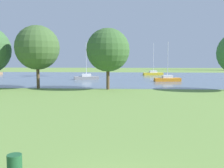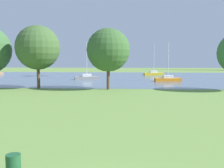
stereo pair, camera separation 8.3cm
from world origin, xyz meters
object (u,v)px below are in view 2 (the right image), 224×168
Objects in this scene: litter_bin at (13,165)px; sailboat_yellow at (154,73)px; tree_west_near at (108,50)px; sailboat_gray at (87,77)px; sailboat_orange at (168,79)px; tree_mid_shore at (38,48)px.

sailboat_yellow reaches higher than litter_bin.
tree_west_near reaches higher than sailboat_yellow.
litter_bin is at bearing -84.93° from sailboat_gray.
sailboat_orange is at bearing -11.17° from sailboat_gray.
litter_bin is 0.10× the size of tree_west_near.
sailboat_gray reaches higher than litter_bin.
sailboat_orange is at bearing -86.37° from sailboat_yellow.
litter_bin is 57.51m from sailboat_yellow.
litter_bin is 0.11× the size of sailboat_gray.
sailboat_yellow is at bearing 93.63° from sailboat_orange.
sailboat_yellow is at bearing 73.00° from tree_west_near.
litter_bin is at bearing -100.57° from sailboat_yellow.
tree_mid_shore is (-20.05, -12.02, 5.32)m from sailboat_orange.
sailboat_gray is (-15.42, 3.05, 0.00)m from sailboat_orange.
tree_mid_shore is at bearing -123.71° from sailboat_yellow.
sailboat_yellow is 19.67m from sailboat_gray.
litter_bin is at bearing -73.22° from tree_mid_shore.
sailboat_orange is 0.99× the size of sailboat_gray.
sailboat_gray is 16.64m from tree_mid_shore.
sailboat_orange is 16.50m from sailboat_yellow.
tree_west_near is at bearing 86.64° from litter_bin.
sailboat_yellow is (10.55, 56.54, 0.07)m from litter_bin.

